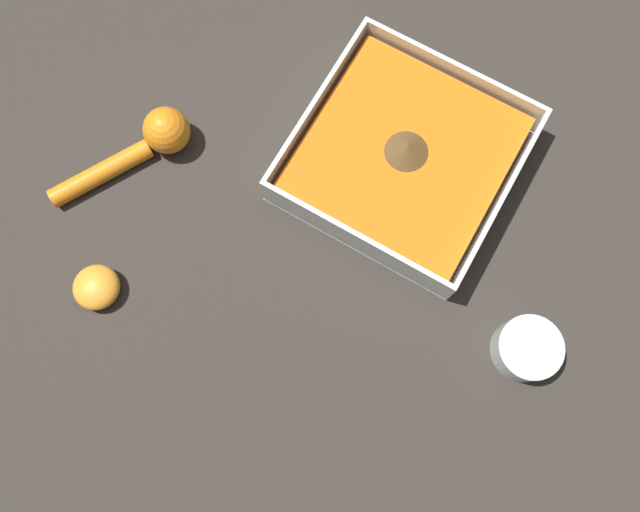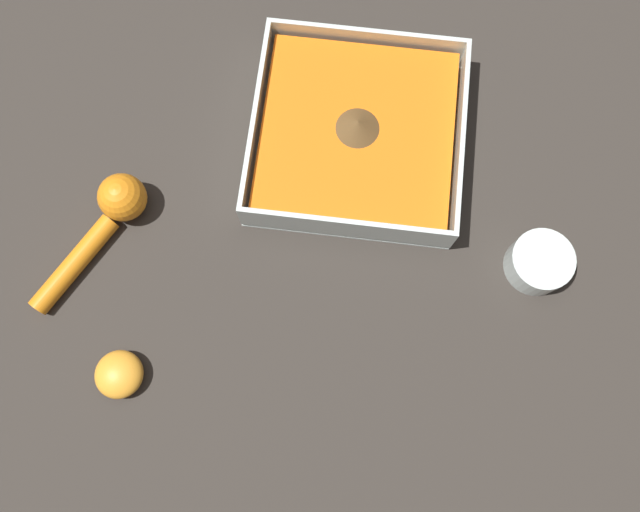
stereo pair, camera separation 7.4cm
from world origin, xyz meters
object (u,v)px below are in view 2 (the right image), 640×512
Objects in this scene: lemon_squeezer at (109,216)px; spice_bowl at (539,263)px; square_dish at (357,135)px; lemon_half at (119,374)px.

spice_bowl is at bearing -60.41° from lemon_squeezer.
lemon_half is at bearing -126.36° from square_dish.
square_dish is 0.27m from spice_bowl.
lemon_squeezer is at bearing 104.31° from lemon_half.
square_dish is 3.44× the size of spice_bowl.
spice_bowl is 0.42× the size of lemon_squeezer.
lemon_half is (-0.48, -0.19, -0.00)m from spice_bowl.
spice_bowl is at bearing -30.43° from square_dish.
spice_bowl is 0.52m from lemon_half.
square_dish is at bearing -34.55° from lemon_squeezer.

